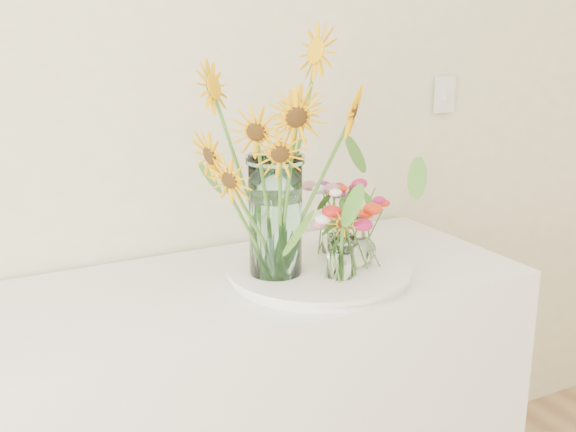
% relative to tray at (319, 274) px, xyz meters
% --- Properties ---
extents(tray, '(0.45, 0.45, 0.02)m').
position_rel_tray_xyz_m(tray, '(0.00, 0.00, 0.00)').
color(tray, white).
rests_on(tray, counter).
extents(mason_jar, '(0.13, 0.13, 0.31)m').
position_rel_tray_xyz_m(mason_jar, '(-0.11, 0.02, 0.17)').
color(mason_jar, '#BAF6F3').
rests_on(mason_jar, tray).
extents(sunflower_bouquet, '(0.84, 0.84, 0.62)m').
position_rel_tray_xyz_m(sunflower_bouquet, '(-0.11, 0.02, 0.32)').
color(sunflower_bouquet, '#F5AC05').
rests_on(sunflower_bouquet, tray).
extents(small_vase_a, '(0.09, 0.09, 0.11)m').
position_rel_tray_xyz_m(small_vase_a, '(0.01, -0.08, 0.07)').
color(small_vase_a, white).
rests_on(small_vase_a, tray).
extents(wildflower_posy_a, '(0.18, 0.18, 0.20)m').
position_rel_tray_xyz_m(wildflower_posy_a, '(0.01, -0.08, 0.11)').
color(wildflower_posy_a, '#FF3816').
rests_on(wildflower_posy_a, tray).
extents(small_vase_b, '(0.11, 0.11, 0.13)m').
position_rel_tray_xyz_m(small_vase_b, '(0.11, -0.02, 0.08)').
color(small_vase_b, white).
rests_on(small_vase_b, tray).
extents(wildflower_posy_b, '(0.23, 0.23, 0.22)m').
position_rel_tray_xyz_m(wildflower_posy_b, '(0.11, -0.02, 0.12)').
color(wildflower_posy_b, '#FF3816').
rests_on(wildflower_posy_b, tray).
extents(small_vase_c, '(0.09, 0.09, 0.12)m').
position_rel_tray_xyz_m(small_vase_c, '(0.10, 0.09, 0.07)').
color(small_vase_c, white).
rests_on(small_vase_c, tray).
extents(wildflower_posy_c, '(0.20, 0.20, 0.21)m').
position_rel_tray_xyz_m(wildflower_posy_c, '(0.10, 0.09, 0.12)').
color(wildflower_posy_c, '#FF3816').
rests_on(wildflower_posy_c, tray).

